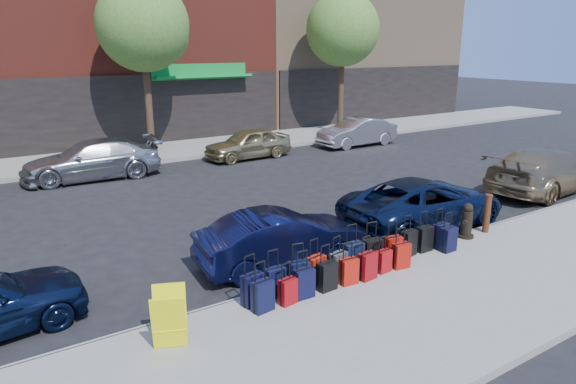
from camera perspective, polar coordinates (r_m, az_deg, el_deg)
ground at (r=14.71m, az=-4.67°, el=-2.78°), size 120.00×120.00×0.00m
sidewalk_near at (r=9.91m, az=14.07°, el=-12.49°), size 60.00×4.00×0.15m
sidewalk_far at (r=23.69m, az=-16.36°, el=4.04°), size 60.00×4.00×0.15m
curb_near at (r=11.21m, az=6.47°, el=-8.60°), size 60.00×0.08×0.15m
curb_far at (r=21.80m, az=-14.78°, el=3.16°), size 60.00×0.08×0.15m
tree_center at (r=22.96m, az=-15.46°, el=17.18°), size 3.80×3.80×7.27m
tree_right at (r=28.09m, az=6.32°, el=17.32°), size 3.80×3.80×7.27m
suitcase_front_0 at (r=9.51m, az=-3.97°, el=-10.74°), size 0.43×0.29×0.96m
suitcase_front_1 at (r=9.77m, az=-1.46°, el=-9.99°), size 0.39×0.22×0.93m
suitcase_front_2 at (r=10.01m, az=1.21°, el=-9.28°), size 0.43×0.29×0.95m
suitcase_front_3 at (r=10.27m, az=3.11°, el=-8.66°), size 0.42×0.29×0.94m
suitcase_front_4 at (r=10.54m, az=5.60°, el=-8.11°), size 0.40×0.27×0.89m
suitcase_front_5 at (r=10.82m, az=7.21°, el=-7.24°), size 0.44×0.26×1.04m
suitcase_front_6 at (r=11.15m, az=9.33°, el=-6.69°), size 0.44×0.29×0.99m
suitcase_front_7 at (r=11.50m, az=11.56°, el=-6.23°), size 0.41×0.27×0.92m
suitcase_front_8 at (r=11.88m, az=13.26°, el=-5.55°), size 0.42×0.27×0.94m
suitcase_front_9 at (r=12.22m, az=14.90°, el=-5.05°), size 0.39×0.22×0.95m
suitcase_front_10 at (r=12.55m, az=16.56°, el=-4.64°), size 0.41×0.26×0.94m
suitcase_back_0 at (r=9.30m, az=-2.83°, el=-11.47°), size 0.42×0.28×0.93m
suitcase_back_1 at (r=9.53m, az=-0.01°, el=-10.98°), size 0.36×0.24×0.79m
suitcase_back_2 at (r=9.75m, az=1.77°, el=-10.09°), size 0.39×0.23×0.92m
suitcase_back_3 at (r=10.05m, az=4.35°, el=-9.30°), size 0.40×0.25×0.91m
suitcase_back_4 at (r=10.34m, az=6.77°, el=-8.74°), size 0.37×0.23×0.86m
suitcase_back_5 at (r=10.58m, az=8.83°, el=-8.12°), size 0.41×0.27×0.91m
suitcase_back_6 at (r=10.97m, az=10.59°, el=-7.55°), size 0.34×0.21×0.78m
suitcase_back_7 at (r=11.23m, az=12.45°, el=-6.90°), size 0.40×0.26×0.89m
suitcase_back_10 at (r=12.37m, az=17.40°, el=-5.04°), size 0.40×0.24×0.92m
fire_hydrant at (r=13.35m, az=19.26°, el=-3.13°), size 0.45×0.39×0.87m
bollard at (r=13.86m, az=21.26°, el=-2.17°), size 0.18×0.18×0.99m
display_rack at (r=8.46m, az=-13.04°, el=-13.52°), size 0.70×0.73×0.93m
car_near_1 at (r=11.31m, az=-0.65°, el=-5.25°), size 3.91×1.72×1.25m
car_near_2 at (r=14.23m, az=14.86°, el=-1.15°), size 4.77×2.30×1.31m
car_near_3 at (r=19.05m, az=26.79°, el=2.20°), size 5.25×2.46×1.48m
car_far_1 at (r=20.03m, az=-20.97°, el=3.37°), size 4.99×2.32×1.41m
car_far_2 at (r=22.22m, az=-4.46°, el=5.39°), size 3.87×1.69×1.30m
car_far_3 at (r=25.23m, az=7.66°, el=6.62°), size 4.10×1.45×1.35m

